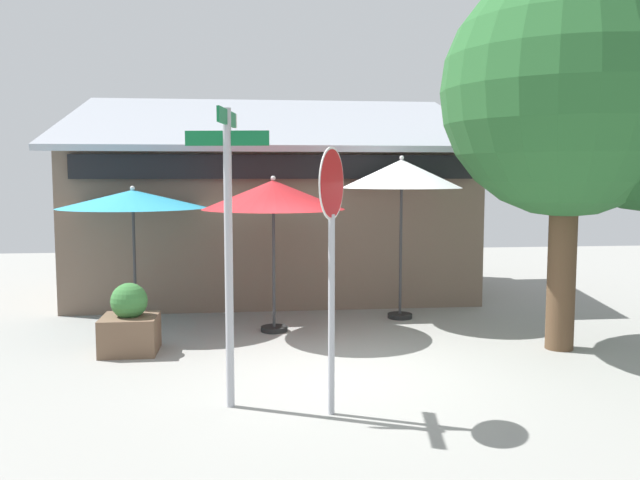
% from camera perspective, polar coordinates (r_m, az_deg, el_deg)
% --- Properties ---
extents(ground_plane, '(28.00, 28.00, 0.10)m').
position_cam_1_polar(ground_plane, '(8.98, 2.30, -11.28)').
color(ground_plane, gray).
extents(cafe_building, '(8.48, 4.85, 4.40)m').
position_cam_1_polar(cafe_building, '(14.48, -4.12, 1.94)').
color(cafe_building, '#705B4C').
rests_on(cafe_building, ground).
extents(street_sign_post, '(0.90, 0.96, 3.27)m').
position_cam_1_polar(street_sign_post, '(7.24, -7.88, 1.11)').
color(street_sign_post, '#A8AAB2').
rests_on(street_sign_post, ground).
extents(stop_sign, '(0.35, 0.69, 2.85)m').
position_cam_1_polar(stop_sign, '(6.94, 1.00, 0.85)').
color(stop_sign, '#A8AAB2').
rests_on(stop_sign, ground).
extents(patio_umbrella_teal_left, '(2.50, 2.50, 2.38)m').
position_cam_1_polar(patio_umbrella_teal_left, '(11.65, -15.79, 3.31)').
color(patio_umbrella_teal_left, black).
rests_on(patio_umbrella_teal_left, ground).
extents(patio_umbrella_crimson_center, '(2.32, 2.32, 2.54)m').
position_cam_1_polar(patio_umbrella_crimson_center, '(10.72, -4.03, 3.82)').
color(patio_umbrella_crimson_center, black).
rests_on(patio_umbrella_crimson_center, ground).
extents(patio_umbrella_ivory_right, '(2.13, 2.13, 2.90)m').
position_cam_1_polar(patio_umbrella_ivory_right, '(11.79, 7.02, 5.57)').
color(patio_umbrella_ivory_right, black).
rests_on(patio_umbrella_ivory_right, ground).
extents(shade_tree, '(4.13, 3.60, 5.55)m').
position_cam_1_polar(shade_tree, '(10.30, 22.31, 11.16)').
color(shade_tree, brown).
rests_on(shade_tree, ground).
extents(sidewalk_planter, '(0.79, 0.79, 1.01)m').
position_cam_1_polar(sidewalk_planter, '(10.02, -16.02, -6.97)').
color(sidewalk_planter, brown).
rests_on(sidewalk_planter, ground).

